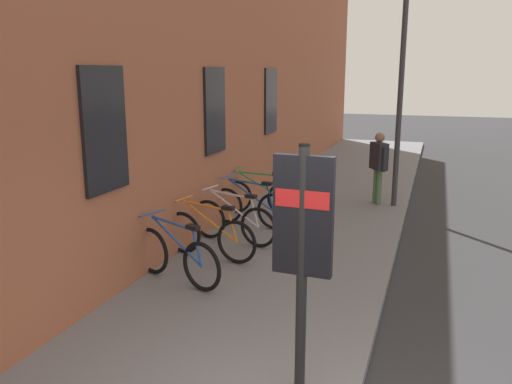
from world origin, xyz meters
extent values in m
plane|color=#2D2D30|center=(6.00, -1.00, 0.00)|extent=(60.00, 60.00, 0.00)
cube|color=slate|center=(8.00, 1.75, 0.06)|extent=(24.00, 3.50, 0.12)
cube|color=#9E563D|center=(9.00, 3.80, 4.42)|extent=(22.00, 0.60, 8.83)
cube|color=black|center=(2.00, 3.48, 2.40)|extent=(0.90, 0.06, 1.60)
cube|color=black|center=(5.50, 3.48, 2.40)|extent=(0.90, 0.06, 1.60)
cube|color=black|center=(9.00, 3.48, 2.40)|extent=(0.90, 0.06, 1.60)
torus|color=black|center=(2.92, 3.43, 0.48)|extent=(0.29, 0.70, 0.72)
torus|color=black|center=(2.57, 2.44, 0.48)|extent=(0.29, 0.70, 0.72)
cylinder|color=#1E4CA5|center=(2.73, 2.91, 0.76)|extent=(0.37, 0.97, 0.58)
cylinder|color=#1E4CA5|center=(2.76, 2.98, 1.00)|extent=(0.32, 0.82, 0.09)
cylinder|color=#1E4CA5|center=(2.59, 2.51, 0.73)|extent=(0.09, 0.19, 0.51)
cube|color=black|center=(2.62, 2.58, 1.02)|extent=(0.16, 0.22, 0.06)
cylinder|color=#1E4CA5|center=(2.90, 3.38, 1.08)|extent=(0.46, 0.18, 0.02)
torus|color=black|center=(3.90, 3.40, 0.48)|extent=(0.17, 0.72, 0.72)
torus|color=black|center=(3.73, 2.37, 0.48)|extent=(0.17, 0.72, 0.72)
cylinder|color=orange|center=(3.81, 2.86, 0.76)|extent=(0.20, 1.01, 0.58)
cylinder|color=orange|center=(3.82, 2.93, 1.00)|extent=(0.17, 0.85, 0.09)
cylinder|color=orange|center=(3.74, 2.44, 0.73)|extent=(0.07, 0.19, 0.51)
cube|color=black|center=(3.75, 2.51, 1.02)|extent=(0.13, 0.21, 0.06)
cylinder|color=orange|center=(3.89, 3.35, 1.08)|extent=(0.48, 0.10, 0.02)
torus|color=black|center=(4.79, 3.32, 0.48)|extent=(0.20, 0.72, 0.72)
torus|color=black|center=(4.59, 2.29, 0.48)|extent=(0.20, 0.72, 0.72)
cylinder|color=silver|center=(4.69, 2.78, 0.76)|extent=(0.23, 1.01, 0.58)
cylinder|color=silver|center=(4.70, 2.86, 1.00)|extent=(0.20, 0.84, 0.09)
cylinder|color=silver|center=(4.61, 2.37, 0.73)|extent=(0.07, 0.19, 0.51)
cube|color=black|center=(4.62, 2.44, 1.02)|extent=(0.14, 0.22, 0.06)
cylinder|color=silver|center=(4.78, 3.28, 1.08)|extent=(0.48, 0.11, 0.02)
torus|color=black|center=(5.83, 3.39, 0.48)|extent=(0.16, 0.72, 0.72)
torus|color=black|center=(5.69, 2.35, 0.48)|extent=(0.16, 0.72, 0.72)
cylinder|color=#1E4CA5|center=(5.75, 2.85, 0.76)|extent=(0.17, 1.01, 0.58)
cylinder|color=#1E4CA5|center=(5.76, 2.92, 1.00)|extent=(0.15, 0.85, 0.09)
cylinder|color=#1E4CA5|center=(5.70, 2.43, 0.73)|extent=(0.06, 0.19, 0.51)
cube|color=black|center=(5.71, 2.50, 1.02)|extent=(0.13, 0.21, 0.06)
cylinder|color=#1E4CA5|center=(5.82, 3.34, 1.08)|extent=(0.48, 0.09, 0.02)
torus|color=black|center=(6.60, 3.50, 0.48)|extent=(0.15, 0.72, 0.72)
torus|color=black|center=(6.73, 2.45, 0.48)|extent=(0.15, 0.72, 0.72)
cylinder|color=#267F3F|center=(6.67, 2.95, 0.76)|extent=(0.17, 1.01, 0.58)
cylinder|color=#267F3F|center=(6.66, 3.02, 1.00)|extent=(0.15, 0.85, 0.09)
cylinder|color=#267F3F|center=(6.72, 2.53, 0.73)|extent=(0.06, 0.19, 0.51)
cube|color=black|center=(6.71, 2.60, 1.02)|extent=(0.13, 0.21, 0.06)
cylinder|color=#267F3F|center=(6.60, 3.45, 1.08)|extent=(0.48, 0.09, 0.02)
cylinder|color=black|center=(0.73, 0.56, 1.32)|extent=(0.10, 0.10, 2.40)
cube|color=black|center=(0.73, 0.56, 1.87)|extent=(0.11, 0.55, 1.10)
cube|color=red|center=(0.73, 0.56, 2.03)|extent=(0.11, 0.50, 0.16)
cylinder|color=#4C724C|center=(8.33, 0.64, 0.53)|extent=(0.12, 0.12, 0.81)
cylinder|color=#4C724C|center=(8.47, 0.74, 0.53)|extent=(0.12, 0.12, 0.81)
cube|color=#26262D|center=(8.40, 0.69, 1.24)|extent=(0.53, 0.46, 0.61)
sphere|color=#8C664C|center=(8.40, 0.69, 1.67)|extent=(0.22, 0.22, 0.22)
cylinder|color=#26262D|center=(8.18, 0.54, 1.20)|extent=(0.09, 0.09, 0.54)
cylinder|color=#26262D|center=(8.62, 0.84, 1.20)|extent=(0.09, 0.09, 0.54)
cylinder|color=#333338|center=(8.38, 0.30, 2.66)|extent=(0.12, 0.12, 5.07)
camera|label=1|loc=(-3.65, -0.52, 3.13)|focal=36.71mm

